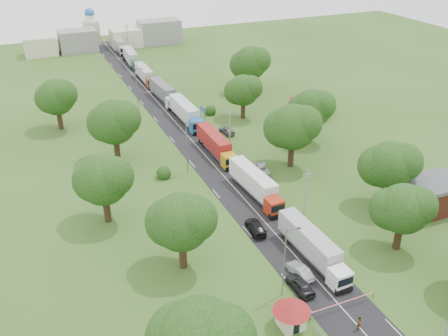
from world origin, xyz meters
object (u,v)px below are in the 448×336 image
car_lane_front (300,285)px  car_lane_mid (300,271)px  info_sign (203,112)px  boom_barrier (334,306)px  pedestrian_near (359,323)px  guard_booth (291,312)px  truck_0 (313,246)px

car_lane_front → car_lane_mid: bearing=-122.8°
info_sign → boom_barrier: bearing=-96.2°
info_sign → pedestrian_near: bearing=-94.9°
boom_barrier → pedestrian_near: 3.67m
info_sign → pedestrian_near: 63.77m
guard_booth → car_lane_front: (4.20, 4.89, -1.36)m
pedestrian_near → car_lane_mid: bearing=58.9°
boom_barrier → truck_0: size_ratio=0.62×
guard_booth → boom_barrier: bearing=0.0°
boom_barrier → truck_0: bearing=72.5°
guard_booth → info_sign: bearing=78.3°
car_lane_mid → pedestrian_near: size_ratio=2.51×
info_sign → car_lane_front: (-8.20, -55.11, -2.20)m
boom_barrier → guard_booth: bearing=-180.0°
car_lane_mid → pedestrian_near: 10.86m
info_sign → truck_0: size_ratio=0.28×
guard_booth → info_sign: info_sign is taller
boom_barrier → car_lane_mid: 7.28m
guard_booth → pedestrian_near: guard_booth is taller
boom_barrier → info_sign: bearing=83.8°
guard_booth → pedestrian_near: bearing=-26.7°
info_sign → car_lane_front: info_sign is taller
pedestrian_near → info_sign: bearing=46.8°
info_sign → car_lane_front: bearing=-98.5°
guard_booth → pedestrian_near: 7.88m
boom_barrier → info_sign: info_sign is taller
info_sign → pedestrian_near: info_sign is taller
car_lane_front → pedestrian_near: pedestrian_near is taller
info_sign → truck_0: bearing=-94.0°
info_sign → truck_0: truck_0 is taller
boom_barrier → pedestrian_near: pedestrian_near is taller
car_lane_mid → car_lane_front: bearing=55.3°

